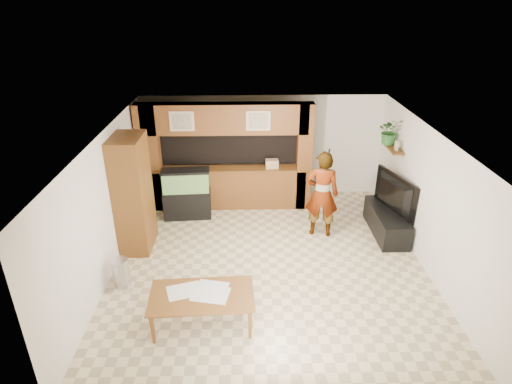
{
  "coord_description": "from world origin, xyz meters",
  "views": [
    {
      "loc": [
        -0.42,
        -7.04,
        4.88
      ],
      "look_at": [
        -0.24,
        0.6,
        1.27
      ],
      "focal_mm": 30.0,
      "sensor_mm": 36.0,
      "label": 1
    }
  ],
  "objects_px": {
    "television": "(391,194)",
    "person": "(322,194)",
    "aquarium": "(187,194)",
    "dining_table": "(203,311)",
    "pantry_cabinet": "(133,194)"
  },
  "relations": [
    {
      "from": "aquarium",
      "to": "person",
      "type": "height_order",
      "value": "person"
    },
    {
      "from": "person",
      "to": "dining_table",
      "type": "xyz_separation_m",
      "value": [
        -2.32,
        -2.81,
        -0.68
      ]
    },
    {
      "from": "person",
      "to": "dining_table",
      "type": "distance_m",
      "value": 3.7
    },
    {
      "from": "television",
      "to": "person",
      "type": "xyz_separation_m",
      "value": [
        -1.48,
        -0.01,
        0.02
      ]
    },
    {
      "from": "person",
      "to": "pantry_cabinet",
      "type": "bearing_deg",
      "value": 15.29
    },
    {
      "from": "person",
      "to": "dining_table",
      "type": "bearing_deg",
      "value": 60.09
    },
    {
      "from": "pantry_cabinet",
      "to": "dining_table",
      "type": "distance_m",
      "value": 3.02
    },
    {
      "from": "person",
      "to": "aquarium",
      "type": "bearing_deg",
      "value": -6.09
    },
    {
      "from": "pantry_cabinet",
      "to": "person",
      "type": "xyz_separation_m",
      "value": [
        3.87,
        0.38,
        -0.23
      ]
    },
    {
      "from": "aquarium",
      "to": "television",
      "type": "bearing_deg",
      "value": -14.46
    },
    {
      "from": "aquarium",
      "to": "dining_table",
      "type": "relative_size",
      "value": 0.74
    },
    {
      "from": "television",
      "to": "dining_table",
      "type": "relative_size",
      "value": 0.86
    },
    {
      "from": "aquarium",
      "to": "dining_table",
      "type": "bearing_deg",
      "value": -83.39
    },
    {
      "from": "aquarium",
      "to": "dining_table",
      "type": "xyz_separation_m",
      "value": [
        0.67,
        -3.65,
        -0.3
      ]
    },
    {
      "from": "pantry_cabinet",
      "to": "aquarium",
      "type": "xyz_separation_m",
      "value": [
        0.88,
        1.23,
        -0.6
      ]
    }
  ]
}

